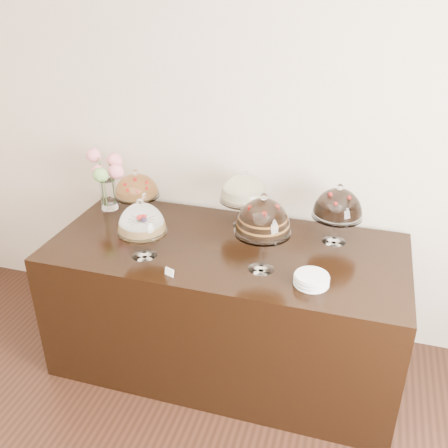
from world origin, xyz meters
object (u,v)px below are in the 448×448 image
(plate_stack, at_px, (311,280))
(cake_stand_fruit_tart, at_px, (136,187))
(cake_stand_sugar_sponge, at_px, (142,221))
(cake_stand_cheesecake, at_px, (245,190))
(flower_vase, at_px, (107,176))
(cake_stand_choco_layer, at_px, (263,219))
(cake_stand_dark_choco, at_px, (338,205))
(display_counter, at_px, (226,305))

(plate_stack, bearing_deg, cake_stand_fruit_tart, 157.10)
(cake_stand_sugar_sponge, relative_size, cake_stand_cheesecake, 0.96)
(flower_vase, bearing_deg, cake_stand_choco_layer, -21.78)
(cake_stand_sugar_sponge, bearing_deg, cake_stand_choco_layer, 4.44)
(cake_stand_fruit_tart, bearing_deg, cake_stand_dark_choco, -0.68)
(plate_stack, bearing_deg, cake_stand_choco_layer, 165.34)
(flower_vase, bearing_deg, cake_stand_dark_choco, -1.43)
(cake_stand_cheesecake, relative_size, cake_stand_dark_choco, 1.00)
(cake_stand_sugar_sponge, xyz_separation_m, cake_stand_dark_choco, (1.07, 0.50, 0.02))
(cake_stand_choco_layer, distance_m, cake_stand_fruit_tart, 1.10)
(flower_vase, bearing_deg, cake_stand_sugar_sponge, -46.30)
(cake_stand_choco_layer, distance_m, cake_stand_dark_choco, 0.58)
(display_counter, xyz_separation_m, cake_stand_dark_choco, (0.63, 0.26, 0.70))
(plate_stack, bearing_deg, cake_stand_cheesecake, 132.28)
(cake_stand_dark_choco, distance_m, flower_vase, 1.59)
(cake_stand_choco_layer, height_order, plate_stack, cake_stand_choco_layer)
(cake_stand_cheesecake, xyz_separation_m, cake_stand_fruit_tart, (-0.75, -0.04, -0.06))
(display_counter, distance_m, cake_stand_cheesecake, 0.77)
(cake_stand_fruit_tart, xyz_separation_m, plate_stack, (1.28, -0.54, -0.17))
(cake_stand_choco_layer, relative_size, cake_stand_fruit_tart, 1.45)
(flower_vase, height_order, plate_stack, flower_vase)
(cake_stand_choco_layer, distance_m, cake_stand_cheesecake, 0.56)
(display_counter, relative_size, cake_stand_sugar_sponge, 5.88)
(cake_stand_sugar_sponge, xyz_separation_m, cake_stand_fruit_tart, (-0.28, 0.52, -0.03))
(cake_stand_fruit_tart, height_order, flower_vase, flower_vase)
(display_counter, relative_size, plate_stack, 11.72)
(cake_stand_cheesecake, distance_m, cake_stand_dark_choco, 0.60)
(cake_stand_dark_choco, bearing_deg, cake_stand_choco_layer, -129.38)
(cake_stand_dark_choco, xyz_separation_m, flower_vase, (-1.59, 0.04, -0.01))
(cake_stand_cheesecake, bearing_deg, cake_stand_sugar_sponge, -130.13)
(cake_stand_cheesecake, xyz_separation_m, flower_vase, (-0.99, -0.02, -0.01))
(display_counter, distance_m, cake_stand_fruit_tart, 1.01)
(cake_stand_sugar_sponge, xyz_separation_m, flower_vase, (-0.52, 0.54, 0.01))
(flower_vase, xyz_separation_m, plate_stack, (1.52, -0.57, -0.21))
(cake_stand_dark_choco, bearing_deg, display_counter, -157.91)
(cake_stand_fruit_tart, xyz_separation_m, flower_vase, (-0.24, 0.02, 0.04))
(display_counter, height_order, cake_stand_sugar_sponge, cake_stand_sugar_sponge)
(display_counter, xyz_separation_m, flower_vase, (-0.96, 0.30, 0.69))
(flower_vase, bearing_deg, display_counter, -17.18)
(cake_stand_choco_layer, bearing_deg, flower_vase, 158.22)
(display_counter, distance_m, plate_stack, 0.79)
(cake_stand_choco_layer, xyz_separation_m, cake_stand_dark_choco, (0.37, 0.45, -0.07))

